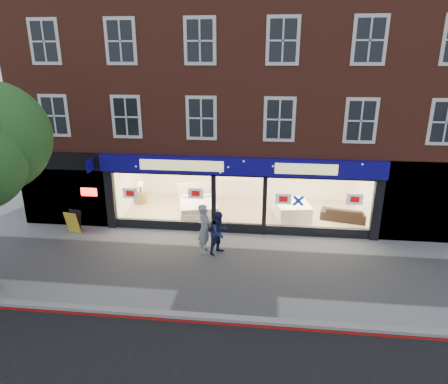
% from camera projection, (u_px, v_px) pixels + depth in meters
% --- Properties ---
extents(ground, '(120.00, 120.00, 0.00)m').
position_uv_depth(ground, '(232.00, 268.00, 14.01)').
color(ground, gray).
rests_on(ground, ground).
extents(kerb_line, '(60.00, 0.10, 0.01)m').
position_uv_depth(kerb_line, '(221.00, 324.00, 11.09)').
color(kerb_line, '#8C0A07').
rests_on(kerb_line, ground).
extents(kerb_stone, '(60.00, 0.25, 0.12)m').
position_uv_depth(kerb_stone, '(222.00, 318.00, 11.26)').
color(kerb_stone, gray).
rests_on(kerb_stone, ground).
extents(showroom_floor, '(11.00, 4.50, 0.10)m').
position_uv_depth(showroom_floor, '(242.00, 212.00, 18.93)').
color(showroom_floor, tan).
rests_on(showroom_floor, ground).
extents(building, '(19.00, 8.26, 10.30)m').
position_uv_depth(building, '(247.00, 65.00, 18.38)').
color(building, brown).
rests_on(building, ground).
extents(display_bed, '(2.21, 2.48, 1.20)m').
position_uv_depth(display_bed, '(198.00, 206.00, 18.57)').
color(display_bed, white).
rests_on(display_bed, showroom_floor).
extents(bedside_table, '(0.49, 0.49, 0.55)m').
position_uv_depth(bedside_table, '(141.00, 198.00, 19.90)').
color(bedside_table, brown).
rests_on(bedside_table, showroom_floor).
extents(mattress_stack, '(1.72, 2.03, 0.71)m').
position_uv_depth(mattress_stack, '(292.00, 210.00, 18.11)').
color(mattress_stack, white).
rests_on(mattress_stack, showroom_floor).
extents(sofa, '(2.15, 1.23, 0.59)m').
position_uv_depth(sofa, '(344.00, 214.00, 17.83)').
color(sofa, black).
rests_on(sofa, showroom_floor).
extents(a_board, '(0.71, 0.55, 0.97)m').
position_uv_depth(a_board, '(73.00, 222.00, 16.73)').
color(a_board, yellow).
rests_on(a_board, ground).
extents(pedestrian_grey, '(0.60, 0.78, 1.91)m').
position_uv_depth(pedestrian_grey, '(204.00, 229.00, 14.93)').
color(pedestrian_grey, '#95989C').
rests_on(pedestrian_grey, ground).
extents(pedestrian_blue, '(0.99, 1.03, 1.67)m').
position_uv_depth(pedestrian_blue, '(219.00, 233.00, 14.87)').
color(pedestrian_blue, '#1A1C49').
rests_on(pedestrian_blue, ground).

